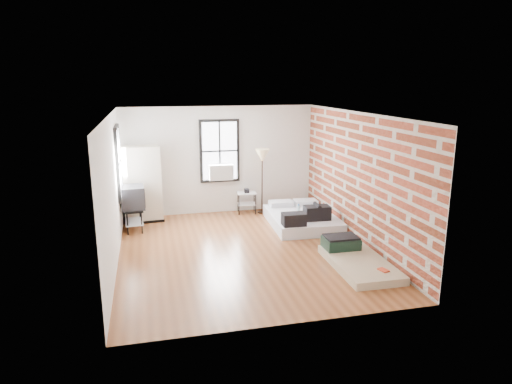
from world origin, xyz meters
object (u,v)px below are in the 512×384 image
object	(u,v)px
floor_lamp	(262,158)
tv_stand	(133,199)
mattress_bare	(355,258)
side_table	(247,197)
mattress_main	(302,218)
wardrobe	(142,184)

from	to	relation	value
floor_lamp	tv_stand	xyz separation A→B (m)	(-3.28, -0.72, -0.70)
mattress_bare	tv_stand	bearing A→B (deg)	143.93
side_table	tv_stand	xyz separation A→B (m)	(-2.88, -0.79, 0.32)
mattress_main	floor_lamp	bearing A→B (deg)	120.77
wardrobe	tv_stand	distance (m)	0.77
wardrobe	side_table	size ratio (longest dim) A/B	2.86
side_table	tv_stand	distance (m)	3.00
wardrobe	mattress_main	bearing A→B (deg)	-23.85
mattress_bare	floor_lamp	xyz separation A→B (m)	(-0.87, 3.84, 1.34)
mattress_main	floor_lamp	world-z (taller)	floor_lamp
floor_lamp	mattress_main	bearing A→B (deg)	-61.91
floor_lamp	side_table	bearing A→B (deg)	170.12
mattress_main	side_table	size ratio (longest dim) A/B	3.23
mattress_bare	wardrobe	xyz separation A→B (m)	(-3.93, 3.84, 0.82)
side_table	mattress_main	bearing A→B (deg)	-51.17
floor_lamp	tv_stand	size ratio (longest dim) A/B	1.61
mattress_main	tv_stand	distance (m)	4.04
mattress_bare	floor_lamp	bearing A→B (deg)	103.60
wardrobe	floor_lamp	size ratio (longest dim) A/B	1.10
mattress_main	mattress_bare	world-z (taller)	mattress_main
mattress_main	wardrobe	world-z (taller)	wardrobe
wardrobe	tv_stand	size ratio (longest dim) A/B	1.78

